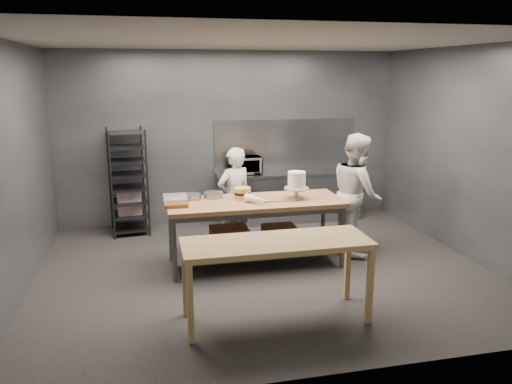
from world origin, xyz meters
TOP-DOWN VIEW (x-y plane):
  - ground at (0.00, 0.00)m, footprint 6.00×6.00m
  - back_wall at (0.00, 2.50)m, footprint 6.00×0.04m
  - work_table at (-0.08, 0.25)m, footprint 2.40×0.90m
  - near_counter at (-0.19, -1.38)m, footprint 2.00×0.70m
  - back_counter at (1.00, 2.18)m, footprint 2.60×0.60m
  - splashback_panel at (1.00, 2.48)m, footprint 2.60×0.02m
  - speed_rack at (-1.79, 2.10)m, footprint 0.66×0.71m
  - chef_behind at (-0.21, 0.99)m, footprint 0.66×0.56m
  - chef_right at (1.51, 0.43)m, footprint 0.79×0.95m
  - microwave at (0.20, 2.18)m, footprint 0.54×0.37m
  - frosted_cake_stand at (0.52, 0.21)m, footprint 0.34×0.34m
  - layer_cake at (-0.21, 0.37)m, footprint 0.23×0.23m
  - cake_pans at (-0.74, 0.51)m, footprint 0.57×0.30m
  - piping_bag at (-0.07, 0.05)m, footprint 0.34×0.37m
  - offset_spatula at (0.16, 0.10)m, footprint 0.36×0.02m
  - pastry_clamshells at (-1.14, 0.26)m, footprint 0.31×0.43m

SIDE VIEW (x-z plane):
  - ground at x=0.00m, z-range 0.00..0.00m
  - back_counter at x=1.00m, z-range 0.00..0.90m
  - work_table at x=-0.08m, z-range 0.11..1.03m
  - chef_behind at x=-0.21m, z-range 0.00..1.55m
  - near_counter at x=-0.19m, z-range 0.36..1.26m
  - speed_rack at x=-1.79m, z-range -0.02..1.73m
  - chef_right at x=1.51m, z-range 0.00..1.78m
  - offset_spatula at x=0.16m, z-range 0.92..0.93m
  - cake_pans at x=-0.74m, z-range 0.92..1.00m
  - pastry_clamshells at x=-1.14m, z-range 0.92..1.03m
  - piping_bag at x=-0.07m, z-range 0.92..1.04m
  - layer_cake at x=-0.21m, z-range 0.92..1.08m
  - microwave at x=0.20m, z-range 0.90..1.20m
  - frosted_cake_stand at x=0.52m, z-range 0.97..1.35m
  - splashback_panel at x=1.00m, z-range 0.90..1.80m
  - back_wall at x=0.00m, z-range 0.00..3.00m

